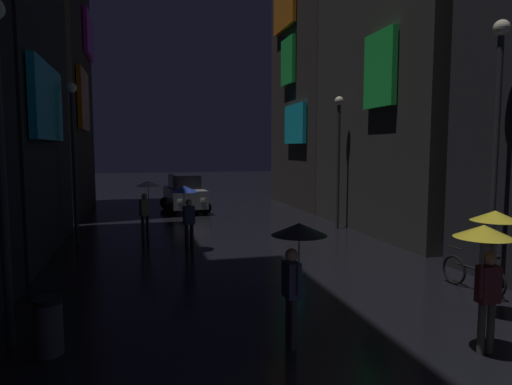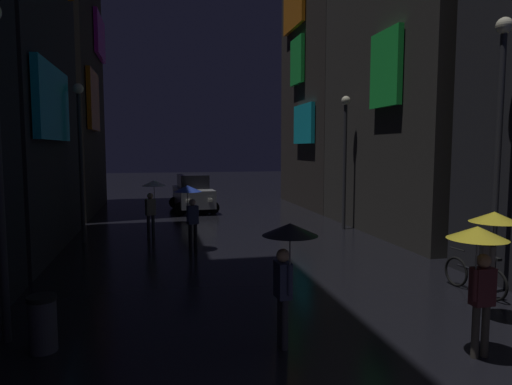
# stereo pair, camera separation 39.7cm
# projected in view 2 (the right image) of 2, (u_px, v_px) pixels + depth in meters

# --- Properties ---
(building_left_far) EXTENTS (4.25, 8.53, 18.37)m
(building_left_far) POSITION_uv_depth(u_px,v_px,m) (51.00, 31.00, 22.86)
(building_left_far) COLOR #2D2826
(building_left_far) RESTS_ON ground
(building_right_far) EXTENTS (4.25, 7.83, 15.05)m
(building_right_far) POSITION_uv_depth(u_px,v_px,m) (333.00, 73.00, 25.85)
(building_right_far) COLOR #2D2826
(building_right_far) RESTS_ON ground
(pedestrian_foreground_left_clear) EXTENTS (0.90, 0.90, 2.12)m
(pedestrian_foreground_left_clear) POSITION_uv_depth(u_px,v_px,m) (153.00, 193.00, 16.78)
(pedestrian_foreground_left_clear) COLOR #2D2D38
(pedestrian_foreground_left_clear) RESTS_ON ground
(pedestrian_foreground_right_yellow) EXTENTS (0.90, 0.90, 2.12)m
(pedestrian_foreground_right_yellow) POSITION_uv_depth(u_px,v_px,m) (479.00, 255.00, 7.02)
(pedestrian_foreground_right_yellow) COLOR #38332D
(pedestrian_foreground_right_yellow) RESTS_ON ground
(pedestrian_far_right_yellow) EXTENTS (0.90, 0.90, 2.12)m
(pedestrian_far_right_yellow) POSITION_uv_depth(u_px,v_px,m) (492.00, 235.00, 8.64)
(pedestrian_far_right_yellow) COLOR #2D2D38
(pedestrian_far_right_yellow) RESTS_ON ground
(pedestrian_midstreet_left_blue) EXTENTS (0.90, 0.90, 2.12)m
(pedestrian_midstreet_left_blue) POSITION_uv_depth(u_px,v_px,m) (189.00, 199.00, 14.63)
(pedestrian_midstreet_left_blue) COLOR black
(pedestrian_midstreet_left_blue) RESTS_ON ground
(pedestrian_midstreet_centre_black) EXTENTS (0.90, 0.90, 2.12)m
(pedestrian_midstreet_centre_black) POSITION_uv_depth(u_px,v_px,m) (288.00, 250.00, 7.33)
(pedestrian_midstreet_centre_black) COLOR #2D2D38
(pedestrian_midstreet_centre_black) RESTS_ON ground
(bicycle_parked_at_storefront) EXTENTS (0.30, 1.81, 0.96)m
(bicycle_parked_at_storefront) POSITION_uv_depth(u_px,v_px,m) (475.00, 277.00, 10.38)
(bicycle_parked_at_storefront) COLOR black
(bicycle_parked_at_storefront) RESTS_ON ground
(car_distant) EXTENTS (2.45, 4.24, 1.92)m
(car_distant) POSITION_uv_depth(u_px,v_px,m) (193.00, 193.00, 23.99)
(car_distant) COLOR #99999E
(car_distant) RESTS_ON ground
(streetlamp_left_far) EXTENTS (0.36, 0.36, 5.51)m
(streetlamp_left_far) POSITION_uv_depth(u_px,v_px,m) (80.00, 144.00, 15.72)
(streetlamp_left_far) COLOR #2D2D33
(streetlamp_left_far) RESTS_ON ground
(streetlamp_right_near) EXTENTS (0.36, 0.36, 6.13)m
(streetlamp_right_near) POSITION_uv_depth(u_px,v_px,m) (499.00, 127.00, 10.08)
(streetlamp_right_near) COLOR #2D2D33
(streetlamp_right_near) RESTS_ON ground
(streetlamp_right_far) EXTENTS (0.36, 0.36, 5.38)m
(streetlamp_right_far) POSITION_uv_depth(u_px,v_px,m) (345.00, 146.00, 18.35)
(streetlamp_right_far) COLOR #2D2D33
(streetlamp_right_far) RESTS_ON ground
(trash_bin) EXTENTS (0.46, 0.46, 0.93)m
(trash_bin) POSITION_uv_depth(u_px,v_px,m) (43.00, 323.00, 7.41)
(trash_bin) COLOR #3F3F47
(trash_bin) RESTS_ON ground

